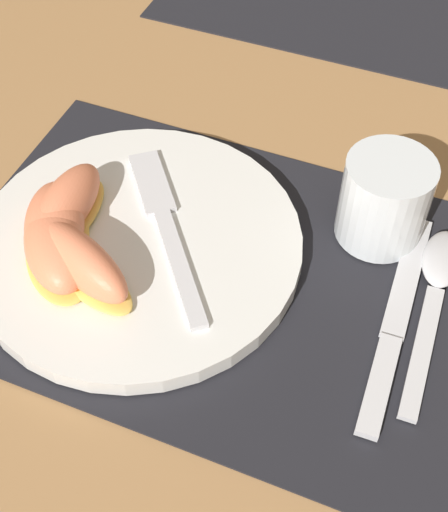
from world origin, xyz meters
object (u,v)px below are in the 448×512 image
object	(u,v)px
juice_glass	(383,204)
fork	(164,219)
spoon	(438,282)
plate	(139,244)
citrus_wedge_1	(55,227)
citrus_wedge_2	(57,250)
citrus_wedge_0	(67,207)
knife	(395,322)
citrus_wedge_3	(81,262)

from	to	relation	value
juice_glass	fork	distance (m)	0.18
juice_glass	spoon	bearing A→B (deg)	-33.17
plate	juice_glass	distance (m)	0.21
spoon	citrus_wedge_1	distance (m)	0.31
fork	citrus_wedge_2	xyz separation A→B (m)	(-0.06, -0.07, 0.01)
plate	citrus_wedge_1	size ratio (longest dim) A/B	2.48
citrus_wedge_0	citrus_wedge_1	size ratio (longest dim) A/B	0.89
plate	fork	size ratio (longest dim) A/B	1.65
juice_glass	knife	distance (m)	0.10
juice_glass	citrus_wedge_1	bearing A→B (deg)	-152.97
plate	spoon	distance (m)	0.25
juice_glass	knife	xyz separation A→B (m)	(0.04, -0.09, -0.03)
spoon	plate	bearing A→B (deg)	-166.52
knife	citrus_wedge_2	distance (m)	0.27
fork	citrus_wedge_2	bearing A→B (deg)	-129.32
knife	citrus_wedge_3	size ratio (longest dim) A/B	1.83
plate	citrus_wedge_3	xyz separation A→B (m)	(-0.02, -0.05, 0.03)
citrus_wedge_2	citrus_wedge_3	distance (m)	0.03
citrus_wedge_1	citrus_wedge_0	bearing A→B (deg)	94.61
citrus_wedge_3	spoon	bearing A→B (deg)	22.61
citrus_wedge_1	citrus_wedge_2	size ratio (longest dim) A/B	1.04
citrus_wedge_1	citrus_wedge_3	distance (m)	0.05
juice_glass	citrus_wedge_3	bearing A→B (deg)	-143.78
spoon	citrus_wedge_1	world-z (taller)	citrus_wedge_1
citrus_wedge_0	citrus_wedge_1	distance (m)	0.02
knife	spoon	xyz separation A→B (m)	(0.02, 0.05, 0.00)
knife	juice_glass	bearing A→B (deg)	112.54
knife	citrus_wedge_3	bearing A→B (deg)	-166.21
juice_glass	citrus_wedge_0	size ratio (longest dim) A/B	0.79
knife	citrus_wedge_0	bearing A→B (deg)	-177.73
juice_glass	citrus_wedge_3	size ratio (longest dim) A/B	0.66
juice_glass	citrus_wedge_2	world-z (taller)	juice_glass
knife	fork	world-z (taller)	fork
juice_glass	citrus_wedge_2	size ratio (longest dim) A/B	0.73
plate	citrus_wedge_1	bearing A→B (deg)	-156.48
plate	knife	xyz separation A→B (m)	(0.22, 0.01, -0.01)
plate	juice_glass	size ratio (longest dim) A/B	3.53
plate	fork	distance (m)	0.03
juice_glass	spoon	world-z (taller)	juice_glass
plate	citrus_wedge_2	distance (m)	0.07
knife	citrus_wedge_1	bearing A→B (deg)	-173.16
plate	knife	world-z (taller)	plate
spoon	citrus_wedge_1	bearing A→B (deg)	-164.42
fork	citrus_wedge_0	size ratio (longest dim) A/B	1.69
knife	plate	bearing A→B (deg)	-178.11
plate	knife	size ratio (longest dim) A/B	1.28
plate	spoon	size ratio (longest dim) A/B	1.48
plate	spoon	xyz separation A→B (m)	(0.24, 0.06, -0.00)
fork	citrus_wedge_3	distance (m)	0.09
citrus_wedge_3	citrus_wedge_2	bearing A→B (deg)	168.09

